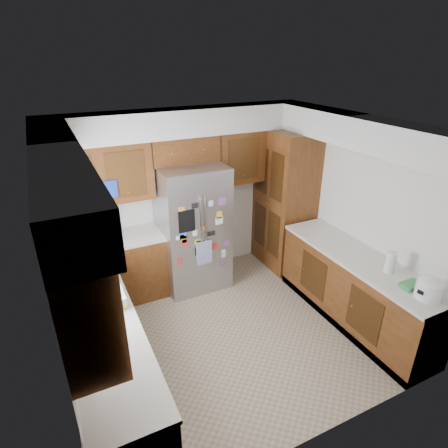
% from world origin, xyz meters
% --- Properties ---
extents(floor, '(3.60, 3.60, 0.00)m').
position_xyz_m(floor, '(0.00, 0.00, 0.00)').
color(floor, tan).
rests_on(floor, ground).
extents(room_shell, '(3.64, 3.24, 2.52)m').
position_xyz_m(room_shell, '(-0.11, 0.36, 1.82)').
color(room_shell, silver).
rests_on(room_shell, ground).
extents(left_counter_run, '(1.36, 3.20, 0.92)m').
position_xyz_m(left_counter_run, '(-1.36, 0.03, 0.43)').
color(left_counter_run, '#43290C').
rests_on(left_counter_run, ground).
extents(right_counter_run, '(0.63, 2.25, 0.92)m').
position_xyz_m(right_counter_run, '(1.50, -0.47, 0.42)').
color(right_counter_run, '#43290C').
rests_on(right_counter_run, ground).
extents(pantry, '(0.60, 0.90, 2.15)m').
position_xyz_m(pantry, '(1.50, 1.15, 1.07)').
color(pantry, '#43290C').
rests_on(pantry, ground).
extents(fridge, '(0.90, 0.79, 1.80)m').
position_xyz_m(fridge, '(-0.00, 1.20, 0.90)').
color(fridge, '#96969B').
rests_on(fridge, ground).
extents(bridge_cabinet, '(0.96, 0.34, 0.35)m').
position_xyz_m(bridge_cabinet, '(0.00, 1.43, 1.98)').
color(bridge_cabinet, '#43290C').
rests_on(bridge_cabinet, fridge).
extents(fridge_top_items, '(0.80, 0.28, 0.28)m').
position_xyz_m(fridge_top_items, '(-0.09, 1.41, 2.27)').
color(fridge_top_items, '#1424AE').
rests_on(fridge_top_items, bridge_cabinet).
extents(sink_assembly, '(0.52, 0.71, 0.37)m').
position_xyz_m(sink_assembly, '(-1.50, 0.10, 0.99)').
color(sink_assembly, white).
rests_on(sink_assembly, left_counter_run).
extents(left_counter_clutter, '(0.29, 0.93, 0.38)m').
position_xyz_m(left_counter_clutter, '(-1.47, 0.83, 1.05)').
color(left_counter_clutter, black).
rests_on(left_counter_clutter, left_counter_run).
extents(rice_cooker, '(0.27, 0.26, 0.23)m').
position_xyz_m(rice_cooker, '(1.50, -1.38, 1.04)').
color(rice_cooker, white).
rests_on(rice_cooker, right_counter_run).
extents(paper_towel, '(0.11, 0.11, 0.25)m').
position_xyz_m(paper_towel, '(1.53, -0.87, 1.04)').
color(paper_towel, white).
rests_on(paper_towel, right_counter_run).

